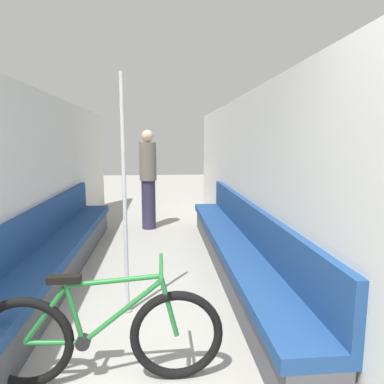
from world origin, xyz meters
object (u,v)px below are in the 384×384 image
Objects in this scene: bench_seat_row_left at (56,255)px; bicycle at (102,336)px; bench_seat_row_right at (236,250)px; passenger_standing at (148,178)px; grab_pole_near at (125,201)px.

bicycle is at bearing -65.60° from bench_seat_row_left.
bench_seat_row_left and bench_seat_row_right have the same top height.
grab_pole_near is at bearing -23.05° from passenger_standing.
passenger_standing is at bearing 66.21° from bench_seat_row_left.
grab_pole_near is (-1.19, -0.84, 0.76)m from bench_seat_row_right.
passenger_standing is at bearing 88.19° from grab_pole_near.
bicycle is 1.18m from grab_pole_near.
bicycle is 0.89× the size of passenger_standing.
bicycle is 4.04m from passenger_standing.
bicycle is at bearing -94.22° from grab_pole_near.
passenger_standing reaches higher than bench_seat_row_right.
grab_pole_near is at bearing -144.73° from bench_seat_row_right.
bench_seat_row_right is at bearing 5.18° from passenger_standing.
bench_seat_row_left reaches higher than bicycle.
grab_pole_near reaches higher than bench_seat_row_left.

